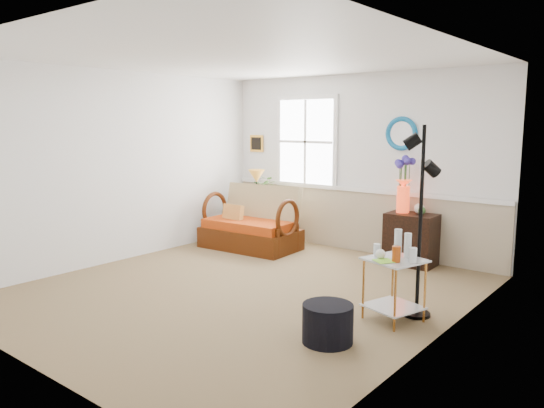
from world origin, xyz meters
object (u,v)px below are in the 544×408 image
Objects in this scene: side_table at (394,290)px; ottoman at (328,323)px; cabinet at (411,239)px; loveseat at (250,218)px; floor_lamp at (420,223)px; lamp_stand at (257,219)px.

ottoman is (-0.21, -0.84, -0.14)m from side_table.
cabinet is 1.13× the size of side_table.
loveseat is 2.35× the size of side_table.
cabinet is at bearing 12.10° from loveseat.
side_table reaches higher than ottoman.
cabinet is 0.37× the size of floor_lamp.
lamp_stand is at bearing 150.00° from side_table.
cabinet is 2.16m from side_table.
cabinet is (2.65, 0.07, 0.02)m from lamp_stand.
ottoman is (-0.34, -1.10, -0.77)m from floor_lamp.
lamp_stand is 3.94m from floor_lamp.
ottoman is at bearing -80.88° from cabinet.
side_table is at bearing -71.29° from cabinet.
loveseat is at bearing 155.55° from side_table.
lamp_stand is 0.35× the size of floor_lamp.
lamp_stand is 1.46× the size of ottoman.
loveseat is 2.21× the size of lamp_stand.
floor_lamp is at bearing -22.97° from loveseat.
floor_lamp is at bearing 72.96° from ottoman.
loveseat is 3.39m from floor_lamp.
cabinet is 2.05m from floor_lamp.
lamp_stand is 1.06× the size of side_table.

